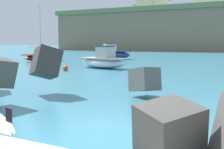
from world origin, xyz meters
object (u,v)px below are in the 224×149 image
Objects in this scene: station_building_central at (160,7)px; station_building_annex at (207,2)px; mooring_buoy_middle at (99,59)px; boat_mid_centre at (112,54)px; mooring_buoy_outer at (65,68)px; boat_near_left at (103,61)px; station_building_east at (146,11)px; boat_mid_left at (44,57)px; station_building_west at (148,7)px.

station_building_central is 15.35m from station_building_annex.
mooring_buoy_middle is 0.07× the size of station_building_central.
mooring_buoy_middle is at bearing -91.56° from station_building_annex.
boat_mid_centre is 16.17m from mooring_buoy_outer.
station_building_annex reaches higher than mooring_buoy_middle.
boat_mid_centre is 0.71× the size of station_building_central.
boat_near_left is 0.60× the size of station_building_east.
station_building_east is at bearing 141.94° from station_building_central.
station_building_east is (-20.56, 68.59, 13.25)m from mooring_buoy_middle.
mooring_buoy_middle is at bearing 108.00° from mooring_buoy_outer.
mooring_buoy_middle is 0.06× the size of station_building_annex.
boat_mid_left is at bearing 137.64° from mooring_buoy_outer.
station_building_east is at bearing 106.68° from mooring_buoy_middle.
boat_mid_left is 0.96× the size of station_building_annex.
mooring_buoy_middle is at bearing -73.32° from station_building_east.
station_building_central is at bearing 103.02° from mooring_buoy_outer.
mooring_buoy_middle is 72.82m from station_building_east.
station_building_east is at bearing 108.55° from boat_near_left.
mooring_buoy_outer is at bearing -76.98° from station_building_central.
station_building_annex is at bearing 88.17° from boat_mid_centre.
boat_mid_left reaches higher than mooring_buoy_outer.
boat_mid_centre is 10.90× the size of mooring_buoy_outer.
station_building_central is (4.05, 0.40, -0.21)m from station_building_west.
boat_mid_centre is at bearing 92.43° from mooring_buoy_middle.
boat_mid_centre is 0.62× the size of station_building_west.
boat_mid_left is 73.70m from station_building_east.
boat_mid_left reaches higher than mooring_buoy_middle.
station_building_central is at bearing 102.06° from mooring_buoy_middle.
station_building_annex reaches higher than boat_near_left.
mooring_buoy_middle is (0.16, -3.80, -0.50)m from boat_mid_centre.
boat_mid_centre is 69.12m from station_building_east.
boat_near_left is 13.30m from boat_mid_centre.
boat_mid_left is at bearing -158.13° from mooring_buoy_middle.
station_building_east is 23.68m from station_building_annex.
station_building_west is at bearing 107.79° from boat_near_left.
station_building_central is 9.01m from station_building_east.
station_building_annex is at bearing -6.80° from station_building_west.
boat_near_left reaches higher than mooring_buoy_outer.
boat_near_left is 10.87× the size of mooring_buoy_middle.
station_building_east reaches higher than mooring_buoy_middle.
boat_near_left is at bearing -72.21° from station_building_west.
mooring_buoy_outer is (4.01, -15.65, -0.50)m from boat_mid_centre.
station_building_west reaches higher than mooring_buoy_outer.
mooring_buoy_middle is 1.00× the size of mooring_buoy_outer.
boat_near_left is 1.00× the size of boat_mid_centre.
boat_mid_left is 0.98× the size of station_building_central.
station_building_central is (-18.74, 71.39, 13.23)m from boat_near_left.
mooring_buoy_outer is (3.85, -11.85, 0.00)m from mooring_buoy_middle.
station_building_central is (-17.32, 74.90, 13.64)m from mooring_buoy_outer.
boat_near_left is at bearing -57.73° from mooring_buoy_middle.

